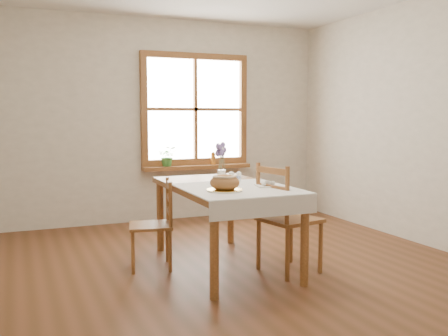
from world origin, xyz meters
The scene contains 18 objects.
ground centered at (0.00, 0.00, 0.00)m, with size 5.00×5.00×0.00m, color brown.
room_walls centered at (0.00, 0.00, 1.71)m, with size 4.60×5.10×2.65m.
window centered at (0.50, 2.47, 1.45)m, with size 1.46×0.08×1.46m.
window_sill centered at (0.50, 2.40, 0.69)m, with size 1.46×0.20×0.05m.
dining_table centered at (0.00, 0.30, 0.66)m, with size 0.90×1.60×0.75m.
table_linen centered at (0.00, 0.00, 0.76)m, with size 0.91×0.99×0.01m, color white.
chair_left centered at (-0.63, 0.51, 0.40)m, with size 0.37×0.39×0.80m, color #9A5D2F, non-canonical shape.
chair_right centered at (0.47, -0.06, 0.48)m, with size 0.45×0.47×0.96m, color #9A5D2F, non-canonical shape.
bread_plate centered at (-0.17, -0.12, 0.77)m, with size 0.28×0.28×0.02m, color white.
bread_loaf centered at (-0.17, -0.12, 0.84)m, with size 0.24×0.24×0.13m, color #A7683B.
egg_napkin centered at (0.29, -0.02, 0.77)m, with size 0.23×0.19×0.01m, color white.
eggs centered at (0.29, -0.02, 0.79)m, with size 0.18×0.16×0.04m, color white, non-canonical shape.
salt_shaker centered at (0.11, 0.39, 0.81)m, with size 0.05×0.05×0.09m, color white.
pepper_shaker centered at (0.20, 0.41, 0.80)m, with size 0.05×0.05×0.09m, color white.
flower_vase centered at (0.11, 0.62, 0.79)m, with size 0.08×0.08×0.09m, color white.
lavender_bouquet centered at (0.11, 0.62, 0.97)m, with size 0.14×0.14×0.26m, color #685292, non-canonical shape.
potted_plant centered at (0.10, 2.40, 0.82)m, with size 0.23×0.26×0.20m, color #387B31.
amber_bottle centered at (0.73, 2.40, 0.80)m, with size 0.06×0.06×0.17m, color #B46921.
Camera 1 is at (-1.72, -3.79, 1.37)m, focal length 40.00 mm.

